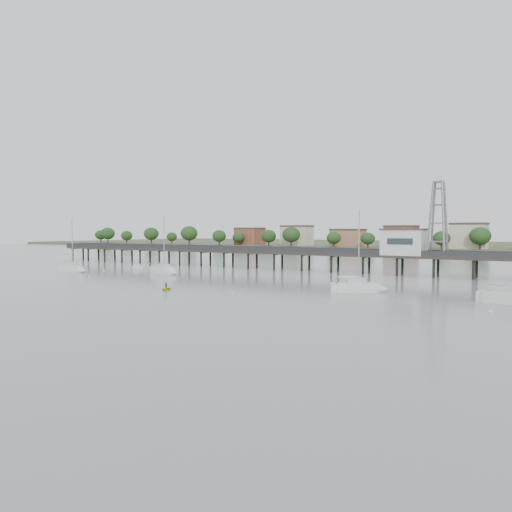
{
  "coord_description": "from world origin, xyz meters",
  "views": [
    {
      "loc": [
        52.43,
        -39.28,
        9.02
      ],
      "look_at": [
        1.76,
        42.0,
        4.0
      ],
      "focal_mm": 35.0,
      "sensor_mm": 36.0,
      "label": 1
    }
  ],
  "objects_px": {
    "white_tender": "(139,268)",
    "pier": "(292,253)",
    "lattice_tower": "(438,219)",
    "sailboat_c": "(364,288)",
    "yellow_dinghy": "(166,290)",
    "sailboat_a": "(75,269)",
    "sailboat_b": "(166,271)"
  },
  "relations": [
    {
      "from": "lattice_tower",
      "to": "sailboat_a",
      "type": "bearing_deg",
      "value": -156.45
    },
    {
      "from": "lattice_tower",
      "to": "sailboat_a",
      "type": "relative_size",
      "value": 1.3
    },
    {
      "from": "sailboat_b",
      "to": "white_tender",
      "type": "bearing_deg",
      "value": 169.75
    },
    {
      "from": "white_tender",
      "to": "yellow_dinghy",
      "type": "height_order",
      "value": "yellow_dinghy"
    },
    {
      "from": "lattice_tower",
      "to": "sailboat_a",
      "type": "xyz_separation_m",
      "value": [
        -68.09,
        -29.68,
        -10.45
      ]
    },
    {
      "from": "sailboat_a",
      "to": "sailboat_c",
      "type": "distance_m",
      "value": 64.22
    },
    {
      "from": "sailboat_c",
      "to": "yellow_dinghy",
      "type": "relative_size",
      "value": 5.22
    },
    {
      "from": "sailboat_a",
      "to": "white_tender",
      "type": "relative_size",
      "value": 3.63
    },
    {
      "from": "sailboat_c",
      "to": "white_tender",
      "type": "relative_size",
      "value": 3.84
    },
    {
      "from": "pier",
      "to": "sailboat_a",
      "type": "bearing_deg",
      "value": -140.95
    },
    {
      "from": "white_tender",
      "to": "yellow_dinghy",
      "type": "xyz_separation_m",
      "value": [
        31.9,
        -26.12,
        -0.39
      ]
    },
    {
      "from": "sailboat_a",
      "to": "sailboat_b",
      "type": "distance_m",
      "value": 21.03
    },
    {
      "from": "sailboat_b",
      "to": "lattice_tower",
      "type": "bearing_deg",
      "value": 39.01
    },
    {
      "from": "pier",
      "to": "white_tender",
      "type": "bearing_deg",
      "value": -150.97
    },
    {
      "from": "sailboat_a",
      "to": "yellow_dinghy",
      "type": "relative_size",
      "value": 4.93
    },
    {
      "from": "lattice_tower",
      "to": "sailboat_c",
      "type": "distance_m",
      "value": 31.91
    },
    {
      "from": "pier",
      "to": "lattice_tower",
      "type": "relative_size",
      "value": 9.68
    },
    {
      "from": "lattice_tower",
      "to": "yellow_dinghy",
      "type": "distance_m",
      "value": 53.7
    },
    {
      "from": "pier",
      "to": "sailboat_a",
      "type": "relative_size",
      "value": 12.56
    },
    {
      "from": "sailboat_a",
      "to": "yellow_dinghy",
      "type": "bearing_deg",
      "value": -20.24
    },
    {
      "from": "pier",
      "to": "yellow_dinghy",
      "type": "bearing_deg",
      "value": -88.15
    },
    {
      "from": "lattice_tower",
      "to": "sailboat_a",
      "type": "distance_m",
      "value": 75.01
    },
    {
      "from": "sailboat_c",
      "to": "white_tender",
      "type": "xyz_separation_m",
      "value": [
        -58.14,
        12.97,
        -0.25
      ]
    },
    {
      "from": "lattice_tower",
      "to": "sailboat_c",
      "type": "bearing_deg",
      "value": -97.38
    },
    {
      "from": "sailboat_a",
      "to": "sailboat_b",
      "type": "relative_size",
      "value": 0.95
    },
    {
      "from": "white_tender",
      "to": "pier",
      "type": "bearing_deg",
      "value": 28.51
    },
    {
      "from": "yellow_dinghy",
      "to": "white_tender",
      "type": "bearing_deg",
      "value": 118.99
    },
    {
      "from": "lattice_tower",
      "to": "white_tender",
      "type": "relative_size",
      "value": 4.71
    },
    {
      "from": "white_tender",
      "to": "sailboat_a",
      "type": "bearing_deg",
      "value": -116.01
    },
    {
      "from": "lattice_tower",
      "to": "yellow_dinghy",
      "type": "xyz_separation_m",
      "value": [
        -30.11,
        -43.05,
        -11.1
      ]
    },
    {
      "from": "pier",
      "to": "sailboat_b",
      "type": "relative_size",
      "value": 11.96
    },
    {
      "from": "pier",
      "to": "sailboat_a",
      "type": "distance_m",
      "value": 47.22
    }
  ]
}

